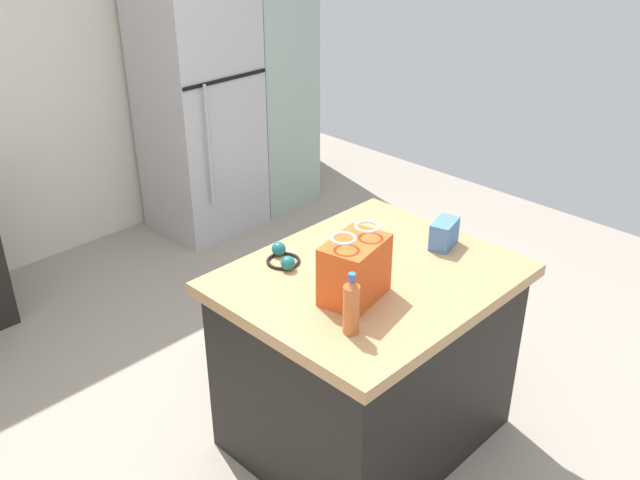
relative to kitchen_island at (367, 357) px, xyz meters
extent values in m
plane|color=#9E9384|center=(-0.16, 0.19, -0.45)|extent=(6.25, 6.25, 0.00)
cube|color=silver|center=(-0.16, 2.79, 0.80)|extent=(5.17, 0.10, 2.50)
cube|color=black|center=(0.00, 0.00, -0.03)|extent=(1.12, 0.91, 0.84)
cube|color=tan|center=(0.00, 0.00, 0.41)|extent=(1.20, 0.99, 0.05)
cube|color=#B7B7BC|center=(0.88, 2.38, 0.50)|extent=(0.71, 0.66, 1.90)
cube|color=black|center=(0.88, 2.05, 0.72)|extent=(0.69, 0.01, 0.02)
cylinder|color=#B7B7BC|center=(0.69, 2.02, 0.31)|extent=(0.02, 0.02, 0.85)
cube|color=#9EB2A8|center=(1.53, 2.38, 0.56)|extent=(0.55, 0.62, 2.03)
cube|color=#DB511E|center=(-0.19, -0.08, 0.57)|extent=(0.31, 0.24, 0.25)
torus|color=white|center=(-0.26, -0.08, 0.73)|extent=(0.12, 0.12, 0.01)
torus|color=white|center=(-0.12, -0.08, 0.73)|extent=(0.12, 0.12, 0.01)
cube|color=#4775B7|center=(0.42, -0.08, 0.51)|extent=(0.17, 0.13, 0.13)
cylinder|color=#C66633|center=(-0.38, -0.23, 0.54)|extent=(0.06, 0.06, 0.20)
cone|color=#C66633|center=(-0.38, -0.23, 0.65)|extent=(0.06, 0.06, 0.03)
cylinder|color=blue|center=(-0.38, -0.23, 0.68)|extent=(0.03, 0.03, 0.02)
torus|color=black|center=(-0.19, 0.33, 0.45)|extent=(0.20, 0.20, 0.01)
sphere|color=#19666B|center=(-0.22, 0.27, 0.47)|extent=(0.06, 0.06, 0.06)
sphere|color=#19666B|center=(-0.16, 0.40, 0.47)|extent=(0.06, 0.06, 0.06)
camera|label=1|loc=(-2.00, -1.66, 1.97)|focal=39.60mm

